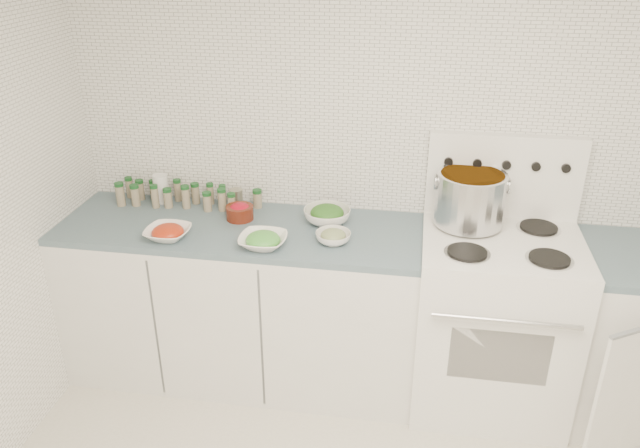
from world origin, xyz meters
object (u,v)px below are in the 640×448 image
at_px(stove, 493,316).
at_px(bowl_snowpea, 263,240).
at_px(stock_pot, 470,197).
at_px(bowl_tomato, 168,232).

height_order(stove, bowl_snowpea, stove).
xyz_separation_m(stock_pot, bowl_snowpea, (-0.96, -0.33, -0.15)).
xyz_separation_m(stove, bowl_tomato, (-1.61, -0.18, 0.43)).
relative_size(stove, bowl_snowpea, 5.90).
xyz_separation_m(stove, bowl_snowpea, (-1.13, -0.19, 0.44)).
bearing_deg(bowl_tomato, stock_pot, 12.46).
bearing_deg(stock_pot, bowl_snowpea, -161.21).
bearing_deg(bowl_snowpea, bowl_tomato, 178.92).
relative_size(stove, stock_pot, 3.78).
relative_size(stove, bowl_tomato, 6.07).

